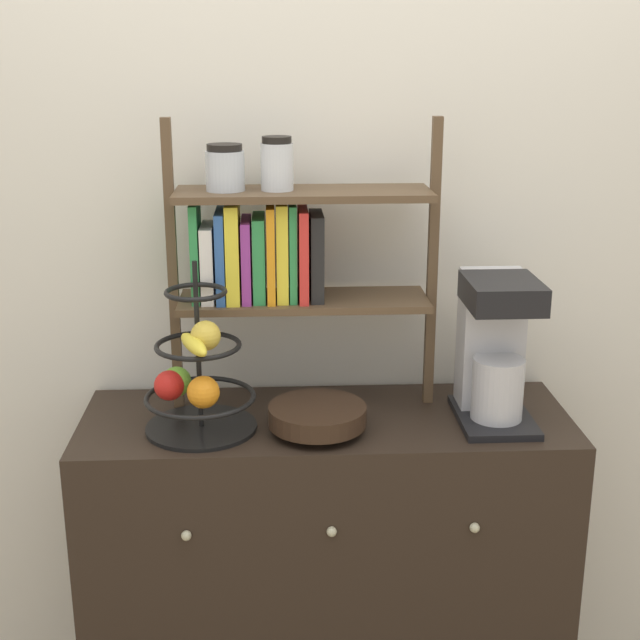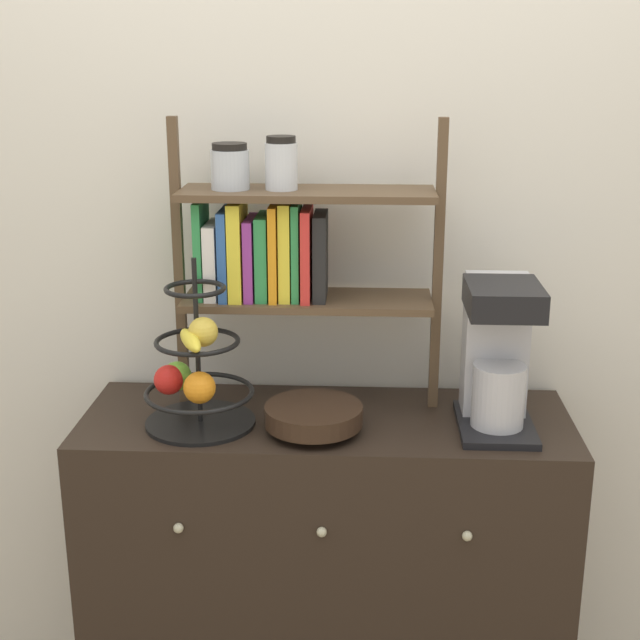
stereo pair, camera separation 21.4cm
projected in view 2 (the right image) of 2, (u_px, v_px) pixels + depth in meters
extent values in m
cube|color=silver|center=(331.00, 227.00, 2.34)|extent=(7.00, 0.05, 2.60)
cube|color=black|center=(326.00, 570.00, 2.34)|extent=(1.22, 0.43, 0.87)
sphere|color=#B2AD8C|center=(178.00, 528.00, 2.08)|extent=(0.02, 0.02, 0.02)
sphere|color=#B2AD8C|center=(322.00, 532.00, 2.06)|extent=(0.02, 0.02, 0.02)
sphere|color=#B2AD8C|center=(467.00, 536.00, 2.04)|extent=(0.02, 0.02, 0.02)
cube|color=black|center=(495.00, 424.00, 2.15)|extent=(0.18, 0.26, 0.02)
cube|color=#B7B7BC|center=(495.00, 344.00, 2.17)|extent=(0.15, 0.10, 0.34)
cylinder|color=#B7B7BC|center=(498.00, 395.00, 2.10)|extent=(0.13, 0.13, 0.15)
cube|color=black|center=(504.00, 298.00, 2.05)|extent=(0.17, 0.21, 0.07)
cylinder|color=black|center=(201.00, 422.00, 2.17)|extent=(0.27, 0.27, 0.01)
cylinder|color=black|center=(197.00, 341.00, 2.11)|extent=(0.01, 0.01, 0.41)
torus|color=black|center=(199.00, 392.00, 2.15)|extent=(0.27, 0.27, 0.01)
torus|color=black|center=(197.00, 341.00, 2.11)|extent=(0.20, 0.20, 0.01)
torus|color=black|center=(195.00, 289.00, 2.08)|extent=(0.15, 0.15, 0.01)
sphere|color=red|center=(169.00, 380.00, 2.13)|extent=(0.07, 0.07, 0.07)
sphere|color=#6BAD33|center=(177.00, 376.00, 2.16)|extent=(0.07, 0.07, 0.07)
sphere|color=orange|center=(200.00, 388.00, 2.08)|extent=(0.08, 0.08, 0.08)
ellipsoid|color=yellow|center=(190.00, 340.00, 2.05)|extent=(0.09, 0.15, 0.04)
sphere|color=gold|center=(203.00, 332.00, 2.07)|extent=(0.07, 0.07, 0.07)
cylinder|color=black|center=(314.00, 428.00, 2.13)|extent=(0.13, 0.13, 0.02)
cylinder|color=black|center=(314.00, 415.00, 2.12)|extent=(0.23, 0.23, 0.05)
cube|color=brown|center=(179.00, 265.00, 2.21)|extent=(0.02, 0.02, 0.73)
cube|color=brown|center=(438.00, 268.00, 2.18)|extent=(0.02, 0.02, 0.73)
cube|color=brown|center=(308.00, 301.00, 2.22)|extent=(0.62, 0.20, 0.02)
cube|color=brown|center=(307.00, 193.00, 2.15)|extent=(0.62, 0.20, 0.02)
cube|color=#2D8C47|center=(202.00, 249.00, 2.20)|extent=(0.02, 0.14, 0.24)
cube|color=white|center=(214.00, 260.00, 2.21)|extent=(0.03, 0.15, 0.19)
cube|color=#2D599E|center=(226.00, 253.00, 2.20)|extent=(0.02, 0.16, 0.22)
cube|color=yellow|center=(238.00, 249.00, 2.19)|extent=(0.03, 0.16, 0.24)
cube|color=#8C338C|center=(251.00, 258.00, 2.20)|extent=(0.02, 0.15, 0.20)
cube|color=#2D8C47|center=(263.00, 256.00, 2.20)|extent=(0.03, 0.14, 0.21)
cube|color=orange|center=(275.00, 251.00, 2.19)|extent=(0.02, 0.16, 0.23)
cube|color=yellow|center=(286.00, 250.00, 2.19)|extent=(0.03, 0.14, 0.24)
cube|color=#2D8C47|center=(297.00, 250.00, 2.19)|extent=(0.02, 0.14, 0.24)
cube|color=red|center=(307.00, 253.00, 2.19)|extent=(0.02, 0.16, 0.23)
cube|color=black|center=(320.00, 256.00, 2.19)|extent=(0.03, 0.14, 0.21)
cylinder|color=silver|center=(230.00, 170.00, 2.14)|extent=(0.09, 0.09, 0.09)
cylinder|color=black|center=(229.00, 146.00, 2.12)|extent=(0.08, 0.08, 0.02)
cylinder|color=silver|center=(281.00, 166.00, 2.13)|extent=(0.08, 0.08, 0.11)
cylinder|color=black|center=(281.00, 139.00, 2.11)|extent=(0.07, 0.07, 0.02)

